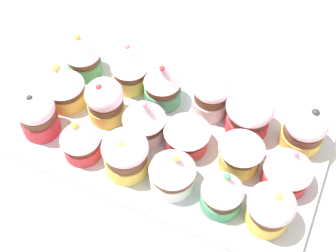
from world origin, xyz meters
The scene contains 20 objects.
ground_plane centered at (0.00, 0.00, -1.50)cm, with size 180.00×180.00×3.00cm, color beige.
baking_tray centered at (0.00, 0.00, 0.60)cm, with size 43.78×23.58×1.20cm.
cupcake_0 centered at (-17.23, -6.08, 4.61)cm, with size 5.53×5.53×6.97cm.
cupcake_1 centered at (-9.76, -7.03, 4.56)cm, with size 5.59×5.59×6.83cm.
cupcake_2 centered at (-3.02, -6.73, 4.60)cm, with size 6.20×6.20×6.90cm.
cupcake_3 centered at (3.55, -6.44, 4.51)cm, with size 6.14×6.14×6.81cm.
cupcake_4 centered at (10.44, -6.58, 4.72)cm, with size 5.42×5.42×7.25cm.
cupcake_5 centered at (16.50, -6.42, 4.66)cm, with size 5.94×5.94×6.98cm.
cupcake_6 centered at (-16.75, 0.34, 4.85)cm, with size 6.09×6.09×7.60cm.
cupcake_7 centered at (-9.85, -0.07, 4.74)cm, with size 5.51×5.51×7.33cm.
cupcake_8 centered at (-3.32, -0.67, 5.22)cm, with size 6.11×6.11×8.00cm.
cupcake_9 centered at (2.87, -0.25, 4.64)cm, with size 6.50×6.50×6.54cm.
cupcake_10 centered at (10.60, 0.49, 5.06)cm, with size 6.14×6.14×7.33cm.
cupcake_11 centered at (17.02, -0.39, 4.91)cm, with size 6.51×6.51×7.39cm.
cupcake_12 centered at (-17.33, 6.40, 5.00)cm, with size 5.56×5.56×7.72cm.
cupcake_13 centered at (-9.39, 6.80, 5.31)cm, with size 5.64×5.64×8.19cm.
cupcake_14 centered at (-3.67, 6.09, 5.13)cm, with size 5.51×5.51×8.08cm.
cupcake_15 centered at (3.50, 7.33, 4.72)cm, with size 5.57×5.57×6.93cm.
cupcake_16 centered at (9.51, 6.39, 4.78)cm, with size 6.78×6.78×6.89cm.
cupcake_17 centered at (17.25, 7.14, 4.59)cm, with size 5.97×5.97×7.15cm.
Camera 1 is at (15.52, -34.09, 55.75)cm, focal length 49.43 mm.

